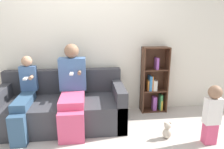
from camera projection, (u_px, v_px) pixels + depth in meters
name	position (u px, v px, depth m)	size (l,w,h in m)	color
ground_plane	(84.00, 141.00, 2.71)	(14.00, 14.00, 0.00)	#BCB2A8
back_wall	(82.00, 40.00, 3.32)	(10.00, 0.06, 2.55)	silver
couch	(63.00, 108.00, 3.10)	(1.88, 0.85, 0.81)	#38383D
adult_seated	(72.00, 87.00, 2.94)	(0.41, 0.81, 1.25)	#DB4C75
child_seated	(24.00, 97.00, 2.84)	(0.24, 0.82, 1.07)	#335170
toddler_standing	(212.00, 113.00, 2.56)	(0.20, 0.17, 0.80)	#DB4C75
bookshelf	(154.00, 82.00, 3.53)	(0.45, 0.23, 1.16)	#4C2D1E
teddy_bear	(167.00, 131.00, 2.75)	(0.12, 0.10, 0.25)	beige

